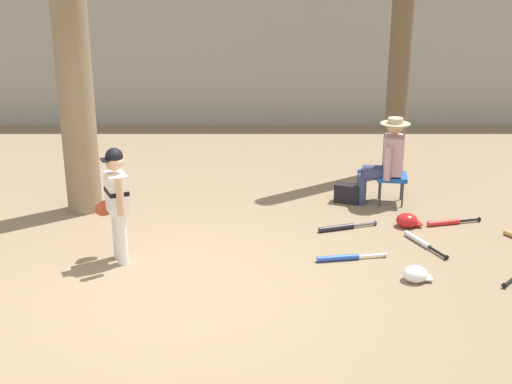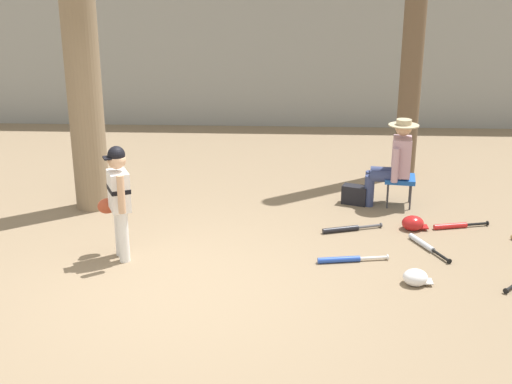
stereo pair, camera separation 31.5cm
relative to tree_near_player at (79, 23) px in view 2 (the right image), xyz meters
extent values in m
plane|color=#7F6B51|center=(1.53, -2.39, -2.44)|extent=(60.00, 60.00, 0.00)
cube|color=gray|center=(1.53, 4.97, -1.20)|extent=(18.00, 0.36, 2.47)
cylinder|color=#7F6B51|center=(0.00, 0.00, 0.23)|extent=(0.45, 0.45, 5.34)
cone|color=#7F6B51|center=(0.00, 0.00, -2.44)|extent=(0.62, 0.62, 0.27)
cone|color=brown|center=(4.46, 1.73, -2.44)|extent=(0.51, 0.51, 0.20)
cylinder|color=white|center=(0.83, -1.72, -2.15)|extent=(0.12, 0.12, 0.58)
cylinder|color=white|center=(0.75, -1.56, -2.15)|extent=(0.12, 0.12, 0.58)
cube|color=white|center=(0.79, -1.64, -1.64)|extent=(0.31, 0.36, 0.44)
cube|color=black|center=(0.79, -1.64, -1.62)|extent=(0.32, 0.37, 0.05)
sphere|color=tan|center=(0.79, -1.64, -1.29)|extent=(0.20, 0.20, 0.20)
sphere|color=black|center=(0.79, -1.64, -1.23)|extent=(0.19, 0.19, 0.19)
cube|color=black|center=(0.71, -1.68, -1.25)|extent=(0.15, 0.17, 0.02)
cylinder|color=tan|center=(0.87, -1.86, -1.60)|extent=(0.11, 0.11, 0.42)
cylinder|color=tan|center=(0.66, -1.46, -1.72)|extent=(0.11, 0.11, 0.40)
ellipsoid|color=#AD472D|center=(0.60, -1.47, -1.88)|extent=(0.25, 0.20, 0.18)
cube|color=#194C9E|center=(4.15, 0.25, -2.06)|extent=(0.45, 0.45, 0.06)
cylinder|color=#333338|center=(3.99, 0.12, -2.25)|extent=(0.02, 0.02, 0.38)
cylinder|color=#333338|center=(4.03, 0.42, -2.25)|extent=(0.02, 0.02, 0.38)
cylinder|color=#333338|center=(4.28, 0.08, -2.25)|extent=(0.02, 0.02, 0.38)
cylinder|color=#333338|center=(4.32, 0.38, -2.25)|extent=(0.02, 0.02, 0.38)
cylinder|color=navy|center=(3.74, 0.21, -2.22)|extent=(0.13, 0.13, 0.43)
cylinder|color=navy|center=(3.77, 0.40, -2.22)|extent=(0.13, 0.13, 0.43)
cylinder|color=navy|center=(3.94, 0.18, -2.01)|extent=(0.42, 0.20, 0.15)
cylinder|color=navy|center=(3.97, 0.38, -2.01)|extent=(0.42, 0.20, 0.15)
cube|color=#B28C99|center=(4.15, 0.25, -1.75)|extent=(0.29, 0.39, 0.52)
cylinder|color=#B28C99|center=(4.04, 0.04, -1.81)|extent=(0.10, 0.10, 0.46)
cylinder|color=#B28C99|center=(4.11, 0.48, -1.81)|extent=(0.10, 0.10, 0.46)
sphere|color=tan|center=(4.15, 0.25, -1.35)|extent=(0.22, 0.22, 0.22)
cylinder|color=tan|center=(4.15, 0.25, -1.31)|extent=(0.40, 0.40, 0.02)
cylinder|color=tan|center=(4.15, 0.25, -1.28)|extent=(0.20, 0.20, 0.09)
cube|color=black|center=(3.56, 0.28, -2.31)|extent=(0.38, 0.29, 0.26)
cylinder|color=black|center=(3.30, -0.75, -2.40)|extent=(0.46, 0.21, 0.07)
cylinder|color=#4C4C51|center=(3.67, -0.63, -2.40)|extent=(0.31, 0.13, 0.03)
cylinder|color=#4C4C51|center=(3.81, -0.59, -2.40)|extent=(0.03, 0.06, 0.06)
cylinder|color=black|center=(4.84, -2.33, -2.40)|extent=(0.05, 0.05, 0.06)
cylinder|color=#2347AD|center=(3.22, -1.65, -2.40)|extent=(0.48, 0.15, 0.07)
cylinder|color=silver|center=(3.61, -1.58, -2.40)|extent=(0.32, 0.09, 0.03)
cylinder|color=silver|center=(3.76, -1.56, -2.40)|extent=(0.02, 0.06, 0.06)
cylinder|color=red|center=(4.68, -0.58, -2.40)|extent=(0.44, 0.17, 0.07)
cylinder|color=black|center=(5.03, -0.49, -2.40)|extent=(0.29, 0.10, 0.03)
cylinder|color=black|center=(5.17, -0.46, -2.40)|extent=(0.03, 0.06, 0.06)
cylinder|color=#B7BCC6|center=(4.22, -1.13, -2.40)|extent=(0.24, 0.46, 0.07)
cylinder|color=black|center=(4.37, -1.49, -2.40)|extent=(0.15, 0.30, 0.03)
cylinder|color=black|center=(4.43, -1.64, -2.40)|extent=(0.06, 0.04, 0.06)
ellipsoid|color=#A81919|center=(4.20, -0.63, -2.36)|extent=(0.27, 0.25, 0.19)
cube|color=#A81919|center=(4.33, -0.63, -2.40)|extent=(0.11, 0.14, 0.02)
ellipsoid|color=silver|center=(3.97, -2.15, -2.36)|extent=(0.26, 0.24, 0.18)
cube|color=silver|center=(4.09, -2.15, -2.40)|extent=(0.11, 0.13, 0.02)
camera|label=1|loc=(2.30, -8.58, 0.77)|focal=47.67mm
camera|label=2|loc=(2.61, -8.57, 0.77)|focal=47.67mm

